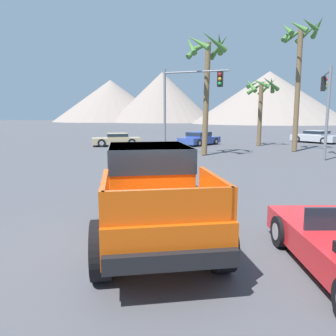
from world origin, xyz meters
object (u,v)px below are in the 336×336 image
traffic_light_crosswalk (326,97)px  palm_tree_leaning (261,94)px  palm_tree_short (300,55)px  parked_car_tan (116,139)px  traffic_light_main (189,95)px  palm_tree_tall (206,65)px  parked_car_silver (316,136)px  parked_car_blue (199,138)px  orange_pickup_truck (151,186)px

traffic_light_crosswalk → palm_tree_leaning: palm_tree_leaning is taller
palm_tree_short → palm_tree_leaning: size_ratio=1.57×
parked_car_tan → palm_tree_short: (14.36, 0.29, 6.29)m
traffic_light_main → palm_tree_tall: palm_tree_tall is taller
parked_car_silver → traffic_light_crosswalk: traffic_light_crosswalk is taller
parked_car_blue → traffic_light_main: size_ratio=0.81×
orange_pickup_truck → palm_tree_leaning: (1.28, 23.17, 3.35)m
parked_car_blue → parked_car_tan: size_ratio=1.01×
palm_tree_short → palm_tree_leaning: (-2.63, 3.75, -2.42)m
traffic_light_crosswalk → palm_tree_leaning: 8.56m
traffic_light_crosswalk → palm_tree_short: palm_tree_short is taller
parked_car_blue → palm_tree_short: (7.74, -2.70, 6.26)m
parked_car_blue → palm_tree_leaning: 6.47m
orange_pickup_truck → palm_tree_leaning: bearing=60.4°
palm_tree_short → parked_car_tan: bearing=-178.9°
parked_car_tan → palm_tree_leaning: size_ratio=0.75×
palm_tree_tall → traffic_light_crosswalk: bearing=6.2°
parked_car_silver → orange_pickup_truck: bearing=-156.8°
orange_pickup_truck → traffic_light_crosswalk: 16.75m
traffic_light_main → palm_tree_short: 9.05m
orange_pickup_truck → parked_car_blue: (-3.82, 22.12, -0.50)m
parked_car_blue → traffic_light_crosswalk: bearing=-11.5°
orange_pickup_truck → traffic_light_crosswalk: traffic_light_crosswalk is taller
traffic_light_main → palm_tree_leaning: (4.08, 9.05, 0.54)m
parked_car_tan → traffic_light_main: 9.73m
palm_tree_tall → palm_tree_leaning: (3.14, 8.29, -1.32)m
palm_tree_tall → palm_tree_short: size_ratio=0.83×
palm_tree_tall → traffic_light_main: bearing=-141.0°
parked_car_blue → traffic_light_main: bearing=-59.0°
traffic_light_crosswalk → palm_tree_tall: bearing=96.2°
palm_tree_leaning → parked_car_silver: bearing=43.8°
parked_car_blue → parked_car_tan: (-6.63, -2.99, -0.02)m
parked_car_tan → orange_pickup_truck: bearing=177.9°
palm_tree_short → traffic_light_crosswalk: bearing=-69.4°
traffic_light_crosswalk → palm_tree_short: 5.10m
traffic_light_crosswalk → palm_tree_short: (-1.41, 3.75, 3.15)m
traffic_light_crosswalk → traffic_light_main: bearing=100.7°
traffic_light_crosswalk → parked_car_tan: bearing=77.6°
parked_car_tan → traffic_light_main: size_ratio=0.80×
orange_pickup_truck → palm_tree_tall: (-1.86, 14.89, 4.66)m
palm_tree_short → orange_pickup_truck: bearing=-101.4°
palm_tree_short → palm_tree_leaning: 5.18m
parked_car_blue → palm_tree_tall: (1.96, -7.24, 5.16)m
parked_car_tan → parked_car_blue: bearing=-96.5°
traffic_light_main → parked_car_blue: bearing=97.3°
palm_tree_leaning → parked_car_blue: bearing=-168.4°
orange_pickup_truck → palm_tree_short: (3.91, 19.42, 5.77)m
parked_car_tan → traffic_light_crosswalk: 16.46m
parked_car_blue → palm_tree_tall: size_ratio=0.58×
parked_car_silver → parked_car_blue: bearing=156.0°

